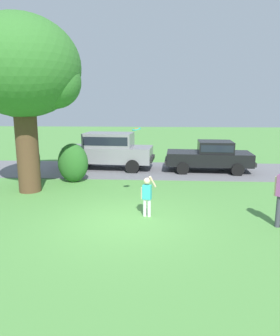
# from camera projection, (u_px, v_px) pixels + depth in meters

# --- Properties ---
(ground_plane) EXTENTS (80.00, 80.00, 0.00)m
(ground_plane) POSITION_uv_depth(u_px,v_px,m) (123.00, 221.00, 9.08)
(ground_plane) COLOR #518E42
(driveway_strip) EXTENTS (28.00, 4.40, 0.02)m
(driveway_strip) POSITION_uv_depth(u_px,v_px,m) (139.00, 170.00, 16.22)
(driveway_strip) COLOR slate
(driveway_strip) RESTS_ON ground
(oak_tree_large) EXTENTS (4.35, 4.56, 6.57)m
(oak_tree_large) POSITION_uv_depth(u_px,v_px,m) (24.00, 73.00, 11.59)
(oak_tree_large) COLOR #513823
(oak_tree_large) RESTS_ON ground
(shrub_near_tree) EXTENTS (0.92, 1.01, 1.90)m
(shrub_near_tree) POSITION_uv_depth(u_px,v_px,m) (29.00, 160.00, 13.65)
(shrub_near_tree) COLOR #1E511C
(shrub_near_tree) RESTS_ON ground
(shrub_centre_left) EXTENTS (1.32, 1.09, 1.71)m
(shrub_centre_left) POSITION_uv_depth(u_px,v_px,m) (73.00, 163.00, 13.61)
(shrub_centre_left) COLOR #286023
(shrub_centre_left) RESTS_ON ground
(parked_sedan) EXTENTS (4.49, 2.27, 1.56)m
(parked_sedan) POSITION_uv_depth(u_px,v_px,m) (210.00, 155.00, 15.78)
(parked_sedan) COLOR black
(parked_sedan) RESTS_ON ground
(parked_suv) EXTENTS (4.81, 2.34, 1.92)m
(parked_suv) POSITION_uv_depth(u_px,v_px,m) (109.00, 149.00, 16.36)
(parked_suv) COLOR gray
(parked_suv) RESTS_ON ground
(child_thrower) EXTENTS (0.47, 0.23, 1.29)m
(child_thrower) POSITION_uv_depth(u_px,v_px,m) (147.00, 194.00, 9.36)
(child_thrower) COLOR white
(child_thrower) RESTS_ON ground
(frisbee) EXTENTS (0.28, 0.28, 0.11)m
(frisbee) POSITION_uv_depth(u_px,v_px,m) (136.00, 129.00, 10.14)
(frisbee) COLOR #1EB7B2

